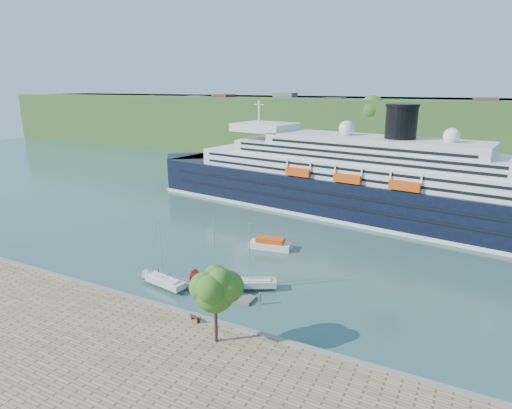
{
  "coord_description": "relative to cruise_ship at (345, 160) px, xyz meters",
  "views": [
    {
      "loc": [
        34.19,
        -39.7,
        29.28
      ],
      "look_at": [
        -1.83,
        30.0,
        7.29
      ],
      "focal_mm": 30.0,
      "sensor_mm": 36.0,
      "label": 1
    }
  ],
  "objects": [
    {
      "name": "quay_coping",
      "position": [
        -7.78,
        -56.09,
        -11.66
      ],
      "size": [
        220.0,
        0.5,
        0.3
      ],
      "primitive_type": "cube",
      "color": "slate",
      "rests_on": "promenade"
    },
    {
      "name": "sailboat_white_near",
      "position": [
        -12.39,
        -50.06,
        -7.91
      ],
      "size": [
        7.81,
        3.3,
        9.78
      ],
      "primitive_type": null,
      "rotation": [
        0.0,
        0.0,
        -0.16
      ],
      "color": "silver",
      "rests_on": "ground"
    },
    {
      "name": "sailboat_white_far",
      "position": [
        -0.5,
        -44.48,
        -7.89
      ],
      "size": [
        7.7,
        5.49,
        9.83
      ],
      "primitive_type": null,
      "rotation": [
        0.0,
        0.0,
        0.5
      ],
      "color": "silver",
      "rests_on": "ground"
    },
    {
      "name": "floating_pontoon",
      "position": [
        -8.71,
        -48.05,
        -12.58
      ],
      "size": [
        20.15,
        2.57,
        0.45
      ],
      "primitive_type": null,
      "rotation": [
        0.0,
        0.0,
        -0.01
      ],
      "color": "gray",
      "rests_on": "ground"
    },
    {
      "name": "promenade_tree",
      "position": [
        2.67,
        -59.56,
        -6.81
      ],
      "size": [
        6.04,
        6.04,
        10.0
      ],
      "primitive_type": null,
      "color": "#31661A",
      "rests_on": "promenade"
    },
    {
      "name": "tender_launch",
      "position": [
        -5.26,
        -28.54,
        -11.74
      ],
      "size": [
        8.05,
        3.85,
        2.14
      ],
      "primitive_type": null,
      "rotation": [
        0.0,
        0.0,
        0.16
      ],
      "color": "#E5470D",
      "rests_on": "ground"
    },
    {
      "name": "sailboat_red",
      "position": [
        -4.99,
        -46.94,
        -7.49
      ],
      "size": [
        8.37,
        2.86,
        10.63
      ],
      "primitive_type": null,
      "rotation": [
        0.0,
        0.0,
        -0.07
      ],
      "color": "maroon",
      "rests_on": "ground"
    },
    {
      "name": "ground",
      "position": [
        -7.78,
        -55.89,
        -12.81
      ],
      "size": [
        400.0,
        400.0,
        0.0
      ],
      "primitive_type": "plane",
      "color": "#2B4C48",
      "rests_on": "ground"
    },
    {
      "name": "far_hillside",
      "position": [
        -7.78,
        89.11,
        -0.81
      ],
      "size": [
        400.0,
        50.0,
        24.0
      ],
      "primitive_type": "cube",
      "color": "#385D25",
      "rests_on": "ground"
    },
    {
      "name": "park_bench",
      "position": [
        -1.93,
        -57.09,
        -11.33
      ],
      "size": [
        1.6,
        1.08,
        0.95
      ],
      "primitive_type": null,
      "rotation": [
        0.0,
        0.0,
        -0.35
      ],
      "color": "#4C2315",
      "rests_on": "promenade"
    },
    {
      "name": "cruise_ship",
      "position": [
        0.0,
        0.0,
        0.0
      ],
      "size": [
        115.25,
        31.88,
        25.61
      ],
      "primitive_type": null,
      "rotation": [
        0.0,
        0.0,
        -0.14
      ],
      "color": "black",
      "rests_on": "ground"
    }
  ]
}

